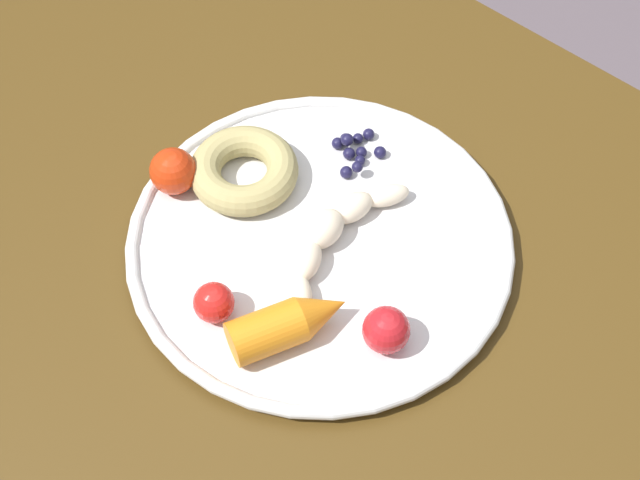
% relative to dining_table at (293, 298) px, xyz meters
% --- Properties ---
extents(dining_table, '(1.25, 0.75, 0.75)m').
position_rel_dining_table_xyz_m(dining_table, '(0.00, 0.00, 0.00)').
color(dining_table, '#493212').
rests_on(dining_table, ground_plane).
extents(plate, '(0.34, 0.34, 0.02)m').
position_rel_dining_table_xyz_m(plate, '(-0.02, -0.01, 0.10)').
color(plate, silver).
rests_on(plate, dining_table).
extents(banana, '(0.07, 0.18, 0.03)m').
position_rel_dining_table_xyz_m(banana, '(-0.03, -0.02, 0.12)').
color(banana, beige).
rests_on(banana, plate).
extents(carrot_orange, '(0.08, 0.11, 0.04)m').
position_rel_dining_table_xyz_m(carrot_orange, '(-0.07, 0.07, 0.12)').
color(carrot_orange, orange).
rests_on(carrot_orange, plate).
extents(donut, '(0.13, 0.13, 0.03)m').
position_rel_dining_table_xyz_m(donut, '(0.07, -0.02, 0.12)').
color(donut, tan).
rests_on(donut, plate).
extents(blueberry_pile, '(0.05, 0.06, 0.02)m').
position_rel_dining_table_xyz_m(blueberry_pile, '(0.02, -0.11, 0.11)').
color(blueberry_pile, '#191638').
rests_on(blueberry_pile, plate).
extents(tomato_near, '(0.04, 0.04, 0.04)m').
position_rel_dining_table_xyz_m(tomato_near, '(-0.13, 0.03, 0.12)').
color(tomato_near, red).
rests_on(tomato_near, plate).
extents(tomato_mid, '(0.03, 0.03, 0.03)m').
position_rel_dining_table_xyz_m(tomato_mid, '(-0.01, 0.10, 0.12)').
color(tomato_mid, red).
rests_on(tomato_mid, plate).
extents(tomato_far, '(0.04, 0.04, 0.04)m').
position_rel_dining_table_xyz_m(tomato_far, '(0.12, 0.03, 0.13)').
color(tomato_far, red).
rests_on(tomato_far, plate).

